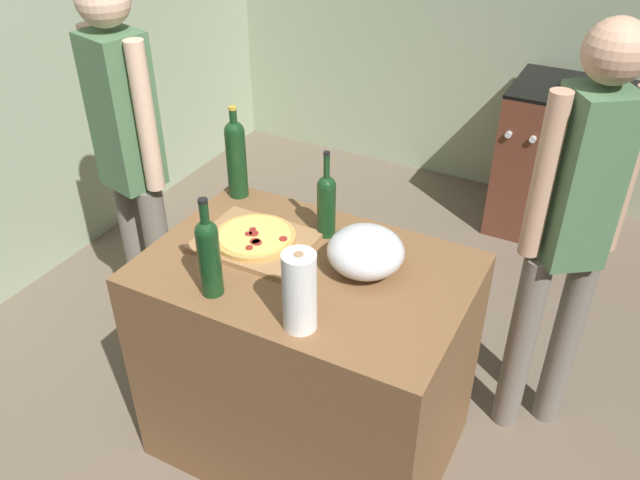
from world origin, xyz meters
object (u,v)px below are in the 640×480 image
(person_in_red, at_px, (572,225))
(wine_bottle_clear, at_px, (326,203))
(mixing_bowl, at_px, (366,252))
(wine_bottle_green, at_px, (209,254))
(wine_bottle_amber, at_px, (236,156))
(pizza, at_px, (255,237))
(person_in_stripes, at_px, (130,152))
(stove, at_px, (560,160))
(paper_towel_roll, at_px, (300,292))

(person_in_red, bearing_deg, wine_bottle_clear, -157.61)
(wine_bottle_clear, bearing_deg, mixing_bowl, -33.01)
(wine_bottle_green, bearing_deg, wine_bottle_amber, 115.89)
(pizza, distance_m, wine_bottle_clear, 0.28)
(wine_bottle_amber, distance_m, wine_bottle_green, 0.64)
(pizza, distance_m, mixing_bowl, 0.42)
(pizza, bearing_deg, wine_bottle_amber, 132.64)
(person_in_stripes, bearing_deg, stove, 52.11)
(wine_bottle_amber, xyz_separation_m, person_in_red, (1.25, 0.24, -0.09))
(paper_towel_roll, height_order, wine_bottle_green, wine_bottle_green)
(wine_bottle_green, bearing_deg, person_in_red, 39.77)
(pizza, distance_m, stove, 2.31)
(mixing_bowl, xyz_separation_m, wine_bottle_clear, (-0.22, 0.14, 0.05))
(mixing_bowl, bearing_deg, paper_towel_roll, -99.44)
(wine_bottle_green, bearing_deg, wine_bottle_clear, 70.57)
(mixing_bowl, relative_size, person_in_stripes, 0.15)
(pizza, relative_size, wine_bottle_green, 0.84)
(paper_towel_roll, bearing_deg, wine_bottle_green, 177.68)
(pizza, bearing_deg, mixing_bowl, 4.54)
(person_in_stripes, xyz_separation_m, person_in_red, (1.74, 0.31, -0.02))
(wine_bottle_clear, xyz_separation_m, person_in_red, (0.80, 0.33, -0.05))
(stove, bearing_deg, pizza, -109.56)
(wine_bottle_clear, xyz_separation_m, person_in_stripes, (-0.94, 0.02, -0.02))
(wine_bottle_green, distance_m, person_in_red, 1.27)
(person_in_red, bearing_deg, mixing_bowl, -140.76)
(mixing_bowl, bearing_deg, wine_bottle_clear, 146.99)
(wine_bottle_amber, relative_size, wine_bottle_clear, 1.13)
(mixing_bowl, relative_size, wine_bottle_amber, 0.69)
(stove, height_order, person_in_stripes, person_in_stripes)
(pizza, relative_size, person_in_red, 0.17)
(wine_bottle_green, xyz_separation_m, person_in_stripes, (-0.77, 0.50, -0.04))
(paper_towel_roll, distance_m, wine_bottle_amber, 0.85)
(person_in_red, bearing_deg, person_in_stripes, -170.03)
(mixing_bowl, relative_size, stove, 0.28)
(pizza, xyz_separation_m, wine_bottle_amber, (-0.25, 0.27, 0.14))
(wine_bottle_amber, bearing_deg, mixing_bowl, -19.62)
(pizza, distance_m, wine_bottle_amber, 0.40)
(wine_bottle_amber, bearing_deg, person_in_stripes, -171.99)
(paper_towel_roll, bearing_deg, person_in_stripes, 154.88)
(mixing_bowl, bearing_deg, stove, 80.85)
(wine_bottle_green, relative_size, person_in_red, 0.21)
(wine_bottle_amber, distance_m, wine_bottle_clear, 0.46)
(wine_bottle_clear, bearing_deg, person_in_stripes, 178.48)
(mixing_bowl, bearing_deg, person_in_red, 39.24)
(pizza, relative_size, mixing_bowl, 1.13)
(mixing_bowl, bearing_deg, pizza, -175.46)
(wine_bottle_clear, xyz_separation_m, stove, (0.56, 1.95, -0.57))
(pizza, relative_size, wine_bottle_amber, 0.77)
(mixing_bowl, distance_m, wine_bottle_green, 0.52)
(wine_bottle_green, relative_size, wine_bottle_clear, 1.04)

